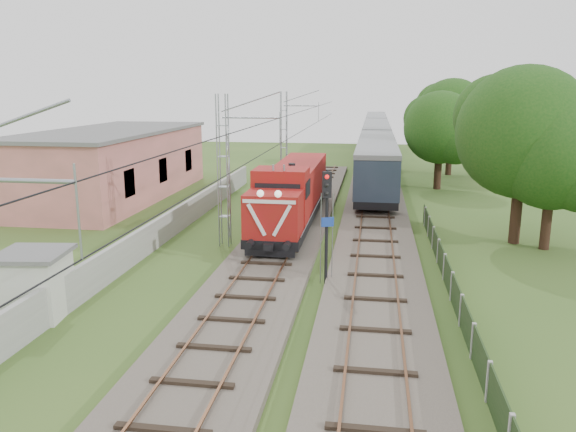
% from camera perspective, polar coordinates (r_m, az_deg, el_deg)
% --- Properties ---
extents(ground, '(140.00, 140.00, 0.00)m').
position_cam_1_polar(ground, '(18.89, -6.94, -13.21)').
color(ground, '#35541F').
rests_on(ground, ground).
extents(track_main, '(4.20, 70.00, 0.45)m').
position_cam_1_polar(track_main, '(25.13, -2.68, -5.93)').
color(track_main, '#6B6054').
rests_on(track_main, ground).
extents(track_side, '(4.20, 80.00, 0.45)m').
position_cam_1_polar(track_side, '(37.20, 8.87, 0.15)').
color(track_side, '#6B6054').
rests_on(track_side, ground).
extents(catenary, '(3.31, 70.00, 8.00)m').
position_cam_1_polar(catenary, '(29.64, -6.47, 4.59)').
color(catenary, gray).
rests_on(catenary, ground).
extents(boundary_wall, '(0.25, 40.00, 1.50)m').
position_cam_1_polar(boundary_wall, '(31.38, -12.60, -1.33)').
color(boundary_wall, '#9E9E99').
rests_on(boundary_wall, ground).
extents(station_building, '(8.40, 20.40, 5.22)m').
position_cam_1_polar(station_building, '(45.23, -17.34, 5.12)').
color(station_building, '#DC7976').
rests_on(station_building, ground).
extents(fence, '(0.12, 32.00, 1.20)m').
position_cam_1_polar(fence, '(21.04, 17.19, -9.14)').
color(fence, black).
rests_on(fence, ground).
extents(locomotive, '(2.80, 15.97, 4.06)m').
position_cam_1_polar(locomotive, '(33.91, 0.50, 2.41)').
color(locomotive, black).
rests_on(locomotive, ground).
extents(coach_rake, '(3.03, 67.64, 3.51)m').
position_cam_1_polar(coach_rake, '(69.55, 8.94, 7.97)').
color(coach_rake, black).
rests_on(coach_rake, ground).
extents(signal_post, '(0.52, 0.43, 4.98)m').
position_cam_1_polar(signal_post, '(23.50, 3.96, 0.91)').
color(signal_post, black).
rests_on(signal_post, ground).
extents(relay_hut, '(2.69, 2.69, 2.49)m').
position_cam_1_polar(relay_hut, '(22.74, -24.30, -6.30)').
color(relay_hut, beige).
rests_on(relay_hut, ground).
extents(tree_a, '(7.33, 6.98, 9.50)m').
position_cam_1_polar(tree_a, '(32.17, 22.96, 7.68)').
color(tree_a, '#3E2419').
rests_on(tree_a, ground).
extents(tree_b, '(6.30, 6.00, 8.17)m').
position_cam_1_polar(tree_b, '(31.62, 25.53, 5.85)').
color(tree_b, '#3E2419').
rests_on(tree_b, ground).
extents(tree_c, '(6.25, 5.95, 8.10)m').
position_cam_1_polar(tree_c, '(48.22, 15.31, 8.58)').
color(tree_c, '#3E2419').
rests_on(tree_c, ground).
extents(tree_d, '(7.12, 6.78, 9.22)m').
position_cam_1_polar(tree_d, '(56.64, 16.39, 9.81)').
color(tree_d, '#3E2419').
rests_on(tree_d, ground).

